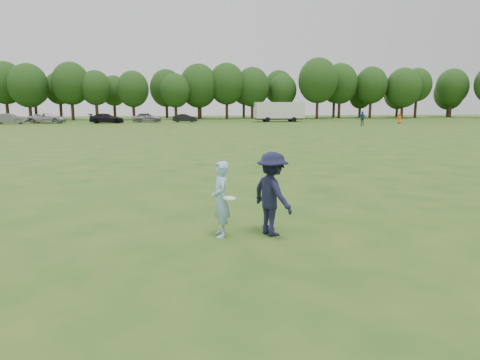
{
  "coord_description": "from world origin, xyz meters",
  "views": [
    {
      "loc": [
        -1.57,
        -8.98,
        2.95
      ],
      "look_at": [
        -0.06,
        1.23,
        1.1
      ],
      "focal_mm": 32.0,
      "sensor_mm": 36.0,
      "label": 1
    }
  ],
  "objects_px": {
    "player_far_b": "(362,118)",
    "player_far_c": "(399,118)",
    "car_d": "(107,118)",
    "car_e": "(147,117)",
    "car_b": "(9,119)",
    "field_cone": "(336,127)",
    "car_c": "(48,118)",
    "cargo_trailer": "(279,111)",
    "defender": "(272,194)",
    "thrower": "(221,199)",
    "car_f": "(185,118)"
  },
  "relations": [
    {
      "from": "player_far_b",
      "to": "player_far_c",
      "type": "relative_size",
      "value": 1.26
    },
    {
      "from": "player_far_b",
      "to": "car_b",
      "type": "height_order",
      "value": "player_far_b"
    },
    {
      "from": "car_c",
      "to": "car_d",
      "type": "height_order",
      "value": "car_c"
    },
    {
      "from": "player_far_b",
      "to": "car_c",
      "type": "height_order",
      "value": "player_far_b"
    },
    {
      "from": "car_e",
      "to": "car_f",
      "type": "xyz_separation_m",
      "value": [
        6.04,
        -0.3,
        -0.12
      ]
    },
    {
      "from": "thrower",
      "to": "player_far_b",
      "type": "xyz_separation_m",
      "value": [
        24.28,
        46.77,
        0.12
      ]
    },
    {
      "from": "field_cone",
      "to": "thrower",
      "type": "bearing_deg",
      "value": -114.05
    },
    {
      "from": "car_c",
      "to": "field_cone",
      "type": "bearing_deg",
      "value": -110.56
    },
    {
      "from": "car_f",
      "to": "field_cone",
      "type": "bearing_deg",
      "value": -130.14
    },
    {
      "from": "field_cone",
      "to": "car_f",
      "type": "bearing_deg",
      "value": 133.83
    },
    {
      "from": "player_far_c",
      "to": "car_e",
      "type": "xyz_separation_m",
      "value": [
        -37.92,
        9.68,
        0.01
      ]
    },
    {
      "from": "car_c",
      "to": "car_e",
      "type": "bearing_deg",
      "value": -81.58
    },
    {
      "from": "thrower",
      "to": "player_far_b",
      "type": "bearing_deg",
      "value": 149.33
    },
    {
      "from": "player_far_b",
      "to": "player_far_c",
      "type": "height_order",
      "value": "player_far_b"
    },
    {
      "from": "player_far_b",
      "to": "player_far_c",
      "type": "distance_m",
      "value": 9.38
    },
    {
      "from": "thrower",
      "to": "car_e",
      "type": "height_order",
      "value": "thrower"
    },
    {
      "from": "player_far_c",
      "to": "field_cone",
      "type": "bearing_deg",
      "value": 47.05
    },
    {
      "from": "car_b",
      "to": "cargo_trailer",
      "type": "relative_size",
      "value": 0.52
    },
    {
      "from": "defender",
      "to": "thrower",
      "type": "bearing_deg",
      "value": 62.99
    },
    {
      "from": "player_far_b",
      "to": "car_b",
      "type": "distance_m",
      "value": 50.81
    },
    {
      "from": "car_d",
      "to": "cargo_trailer",
      "type": "relative_size",
      "value": 0.57
    },
    {
      "from": "player_far_c",
      "to": "field_cone",
      "type": "xyz_separation_m",
      "value": [
        -13.65,
        -9.62,
        -0.62
      ]
    },
    {
      "from": "car_f",
      "to": "defender",
      "type": "bearing_deg",
      "value": -173.32
    },
    {
      "from": "player_far_c",
      "to": "car_f",
      "type": "xyz_separation_m",
      "value": [
        -31.89,
        9.38,
        -0.11
      ]
    },
    {
      "from": "player_far_b",
      "to": "car_e",
      "type": "height_order",
      "value": "player_far_b"
    },
    {
      "from": "defender",
      "to": "car_e",
      "type": "height_order",
      "value": "defender"
    },
    {
      "from": "car_b",
      "to": "car_e",
      "type": "height_order",
      "value": "car_e"
    },
    {
      "from": "defender",
      "to": "cargo_trailer",
      "type": "distance_m",
      "value": 62.18
    },
    {
      "from": "thrower",
      "to": "player_far_b",
      "type": "distance_m",
      "value": 52.7
    },
    {
      "from": "player_far_b",
      "to": "car_e",
      "type": "bearing_deg",
      "value": -155.29
    },
    {
      "from": "field_cone",
      "to": "player_far_b",
      "type": "bearing_deg",
      "value": 41.08
    },
    {
      "from": "defender",
      "to": "car_d",
      "type": "height_order",
      "value": "defender"
    },
    {
      "from": "cargo_trailer",
      "to": "defender",
      "type": "bearing_deg",
      "value": -103.7
    },
    {
      "from": "thrower",
      "to": "player_far_c",
      "type": "bearing_deg",
      "value": 144.64
    },
    {
      "from": "thrower",
      "to": "car_b",
      "type": "xyz_separation_m",
      "value": [
        -25.21,
        58.29,
        -0.09
      ]
    },
    {
      "from": "car_e",
      "to": "field_cone",
      "type": "height_order",
      "value": "car_e"
    },
    {
      "from": "player_far_b",
      "to": "car_e",
      "type": "distance_m",
      "value": 33.15
    },
    {
      "from": "car_d",
      "to": "car_e",
      "type": "height_order",
      "value": "car_e"
    },
    {
      "from": "player_far_b",
      "to": "player_far_c",
      "type": "bearing_deg",
      "value": 81.02
    },
    {
      "from": "player_far_b",
      "to": "car_d",
      "type": "distance_m",
      "value": 37.76
    },
    {
      "from": "player_far_c",
      "to": "cargo_trailer",
      "type": "relative_size",
      "value": 0.17
    },
    {
      "from": "defender",
      "to": "car_d",
      "type": "relative_size",
      "value": 0.37
    },
    {
      "from": "car_f",
      "to": "field_cone",
      "type": "relative_size",
      "value": 13.3
    },
    {
      "from": "car_b",
      "to": "field_cone",
      "type": "xyz_separation_m",
      "value": [
        43.91,
        -16.37,
        -0.61
      ]
    },
    {
      "from": "player_far_b",
      "to": "field_cone",
      "type": "relative_size",
      "value": 6.45
    },
    {
      "from": "player_far_c",
      "to": "car_e",
      "type": "relative_size",
      "value": 0.34
    },
    {
      "from": "player_far_b",
      "to": "car_d",
      "type": "relative_size",
      "value": 0.38
    },
    {
      "from": "defender",
      "to": "player_far_b",
      "type": "relative_size",
      "value": 0.98
    },
    {
      "from": "car_b",
      "to": "player_far_c",
      "type": "bearing_deg",
      "value": -99.16
    },
    {
      "from": "player_far_b",
      "to": "car_f",
      "type": "height_order",
      "value": "player_far_b"
    }
  ]
}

